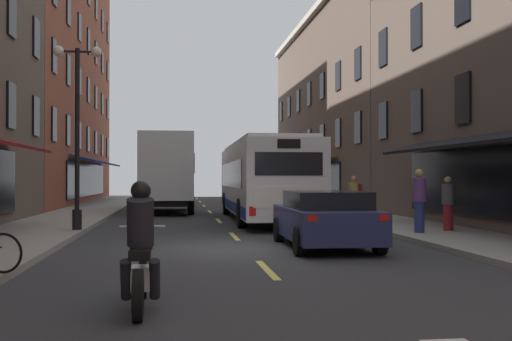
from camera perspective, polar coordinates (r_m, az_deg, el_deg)
name	(u,v)px	position (r m, az deg, el deg)	size (l,w,h in m)	color
ground_plane	(246,250)	(15.01, -0.94, -7.34)	(34.80, 80.00, 0.10)	#333335
lane_centre_dashes	(247,249)	(14.76, -0.83, -7.24)	(0.14, 73.90, 0.01)	#DBCC4C
sidewalk_right	(478,242)	(16.72, 19.72, -6.20)	(3.00, 80.00, 0.14)	gray
transit_bus	(263,180)	(24.61, 0.64, -0.84)	(2.77, 12.27, 3.07)	silver
box_truck	(168,173)	(30.24, -8.10, -0.20)	(2.53, 7.50, 3.70)	black
sedan_near	(325,219)	(15.08, 6.35, -4.41)	(2.05, 4.42, 1.37)	navy
sedan_mid	(174,193)	(40.28, -7.58, -2.08)	(1.99, 4.30, 1.34)	navy
motorcycle_rider	(141,254)	(8.19, -10.54, -7.58)	(0.62, 2.07, 1.66)	black
pedestrian_near	(354,196)	(24.22, 8.99, -2.30)	(0.53, 0.41, 1.62)	#B29947
pedestrian_far	(419,200)	(18.20, 14.77, -2.60)	(0.36, 0.36, 1.80)	navy
pedestrian_rear	(448,203)	(19.14, 17.22, -2.86)	(0.36, 0.36, 1.59)	maroon
street_lamp_twin	(77,128)	(19.34, -16.09, 3.76)	(1.42, 0.32, 5.49)	black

